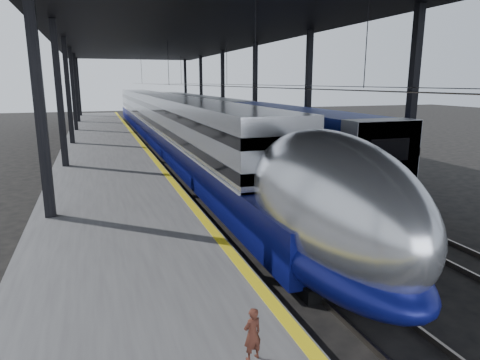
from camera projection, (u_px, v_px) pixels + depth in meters
name	position (u px, v px, depth m)	size (l,w,h in m)	color
ground	(250.00, 277.00, 12.77)	(160.00, 160.00, 0.00)	black
platform	(106.00, 158.00, 30.01)	(6.00, 80.00, 1.00)	#4C4C4F
yellow_strip	(146.00, 149.00, 30.78)	(0.30, 80.00, 0.01)	yellow
rails	(215.00, 157.00, 32.62)	(6.52, 80.00, 0.16)	slate
canopy	(178.00, 32.00, 29.78)	(18.00, 75.00, 9.47)	black
tgv_train	(167.00, 124.00, 37.55)	(3.19, 65.20, 4.57)	silver
second_train	(211.00, 119.00, 42.45)	(3.06, 56.05, 4.21)	navy
child	(252.00, 334.00, 7.33)	(0.35, 0.23, 0.97)	#492218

